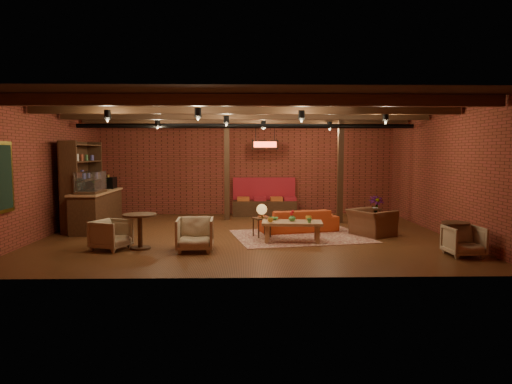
{
  "coord_description": "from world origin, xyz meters",
  "views": [
    {
      "loc": [
        -0.02,
        -11.5,
        2.1
      ],
      "look_at": [
        0.25,
        0.2,
        1.08
      ],
      "focal_mm": 32.0,
      "sensor_mm": 36.0,
      "label": 1
    }
  ],
  "objects_px": {
    "armchair_far": "(464,239)",
    "armchair_a": "(111,233)",
    "coffee_table": "(292,224)",
    "side_table_book": "(372,209)",
    "round_table_right": "(455,232)",
    "side_table_lamp": "(262,212)",
    "round_table_left": "(140,225)",
    "armchair_b": "(195,233)",
    "armchair_right": "(371,218)",
    "sofa": "(298,220)",
    "plant_tall": "(377,182)"
  },
  "relations": [
    {
      "from": "round_table_left",
      "to": "armchair_right",
      "type": "relative_size",
      "value": 0.75
    },
    {
      "from": "sofa",
      "to": "armchair_a",
      "type": "xyz_separation_m",
      "value": [
        -4.32,
        -2.15,
        0.06
      ]
    },
    {
      "from": "round_table_left",
      "to": "coffee_table",
      "type": "bearing_deg",
      "value": 11.98
    },
    {
      "from": "coffee_table",
      "to": "side_table_book",
      "type": "bearing_deg",
      "value": 43.38
    },
    {
      "from": "coffee_table",
      "to": "plant_tall",
      "type": "distance_m",
      "value": 3.9
    },
    {
      "from": "coffee_table",
      "to": "side_table_book",
      "type": "relative_size",
      "value": 2.85
    },
    {
      "from": "side_table_book",
      "to": "round_table_right",
      "type": "height_order",
      "value": "round_table_right"
    },
    {
      "from": "armchair_a",
      "to": "armchair_right",
      "type": "height_order",
      "value": "armchair_right"
    },
    {
      "from": "round_table_left",
      "to": "armchair_b",
      "type": "height_order",
      "value": "armchair_b"
    },
    {
      "from": "side_table_lamp",
      "to": "armchair_far",
      "type": "bearing_deg",
      "value": -28.38
    },
    {
      "from": "sofa",
      "to": "coffee_table",
      "type": "relative_size",
      "value": 1.39
    },
    {
      "from": "side_table_lamp",
      "to": "round_table_left",
      "type": "xyz_separation_m",
      "value": [
        -2.7,
        -1.32,
        -0.11
      ]
    },
    {
      "from": "armchair_right",
      "to": "plant_tall",
      "type": "distance_m",
      "value": 2.13
    },
    {
      "from": "plant_tall",
      "to": "side_table_lamp",
      "type": "bearing_deg",
      "value": -149.36
    },
    {
      "from": "armchair_a",
      "to": "armchair_b",
      "type": "height_order",
      "value": "armchair_b"
    },
    {
      "from": "armchair_right",
      "to": "round_table_right",
      "type": "distance_m",
      "value": 2.37
    },
    {
      "from": "armchair_far",
      "to": "armchair_a",
      "type": "bearing_deg",
      "value": 171.46
    },
    {
      "from": "armchair_a",
      "to": "round_table_left",
      "type": "bearing_deg",
      "value": -64.27
    },
    {
      "from": "coffee_table",
      "to": "plant_tall",
      "type": "height_order",
      "value": "plant_tall"
    },
    {
      "from": "round_table_right",
      "to": "armchair_right",
      "type": "bearing_deg",
      "value": 120.29
    },
    {
      "from": "armchair_b",
      "to": "round_table_right",
      "type": "xyz_separation_m",
      "value": [
        5.46,
        -0.32,
        0.04
      ]
    },
    {
      "from": "round_table_right",
      "to": "armchair_far",
      "type": "bearing_deg",
      "value": -80.87
    },
    {
      "from": "sofa",
      "to": "armchair_b",
      "type": "xyz_separation_m",
      "value": [
        -2.48,
        -2.37,
        0.1
      ]
    },
    {
      "from": "round_table_right",
      "to": "coffee_table",
      "type": "bearing_deg",
      "value": 158.67
    },
    {
      "from": "armchair_a",
      "to": "armchair_far",
      "type": "bearing_deg",
      "value": -74.08
    },
    {
      "from": "round_table_left",
      "to": "side_table_book",
      "type": "relative_size",
      "value": 1.5
    },
    {
      "from": "sofa",
      "to": "coffee_table",
      "type": "height_order",
      "value": "coffee_table"
    },
    {
      "from": "armchair_a",
      "to": "armchair_far",
      "type": "xyz_separation_m",
      "value": [
        7.34,
        -0.82,
        -0.01
      ]
    },
    {
      "from": "side_table_lamp",
      "to": "plant_tall",
      "type": "distance_m",
      "value": 4.04
    },
    {
      "from": "side_table_lamp",
      "to": "side_table_book",
      "type": "bearing_deg",
      "value": 29.37
    },
    {
      "from": "armchair_a",
      "to": "plant_tall",
      "type": "height_order",
      "value": "plant_tall"
    },
    {
      "from": "armchair_a",
      "to": "armchair_right",
      "type": "xyz_separation_m",
      "value": [
        6.1,
        1.51,
        0.09
      ]
    },
    {
      "from": "armchair_a",
      "to": "side_table_book",
      "type": "distance_m",
      "value": 7.3
    },
    {
      "from": "armchair_a",
      "to": "round_table_right",
      "type": "relative_size",
      "value": 1.09
    },
    {
      "from": "armchair_a",
      "to": "plant_tall",
      "type": "bearing_deg",
      "value": -41.07
    },
    {
      "from": "coffee_table",
      "to": "side_table_book",
      "type": "xyz_separation_m",
      "value": [
        2.57,
        2.43,
        0.03
      ]
    },
    {
      "from": "sofa",
      "to": "side_table_lamp",
      "type": "distance_m",
      "value": 1.32
    },
    {
      "from": "coffee_table",
      "to": "armchair_right",
      "type": "height_order",
      "value": "armchair_right"
    },
    {
      "from": "side_table_book",
      "to": "round_table_right",
      "type": "relative_size",
      "value": 0.78
    },
    {
      "from": "armchair_a",
      "to": "side_table_book",
      "type": "height_order",
      "value": "armchair_a"
    },
    {
      "from": "armchair_a",
      "to": "armchair_right",
      "type": "distance_m",
      "value": 6.28
    },
    {
      "from": "coffee_table",
      "to": "round_table_right",
      "type": "xyz_separation_m",
      "value": [
        3.3,
        -1.29,
        0.01
      ]
    },
    {
      "from": "armchair_right",
      "to": "round_table_right",
      "type": "xyz_separation_m",
      "value": [
        1.2,
        -2.05,
        -0.01
      ]
    },
    {
      "from": "side_table_book",
      "to": "round_table_right",
      "type": "distance_m",
      "value": 3.79
    },
    {
      "from": "armchair_far",
      "to": "plant_tall",
      "type": "height_order",
      "value": "plant_tall"
    },
    {
      "from": "armchair_a",
      "to": "armchair_far",
      "type": "relative_size",
      "value": 1.04
    },
    {
      "from": "armchair_far",
      "to": "armchair_b",
      "type": "bearing_deg",
      "value": 171.55
    },
    {
      "from": "coffee_table",
      "to": "round_table_left",
      "type": "relative_size",
      "value": 1.9
    },
    {
      "from": "side_table_book",
      "to": "armchair_far",
      "type": "relative_size",
      "value": 0.74
    },
    {
      "from": "side_table_lamp",
      "to": "round_table_left",
      "type": "relative_size",
      "value": 1.08
    }
  ]
}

